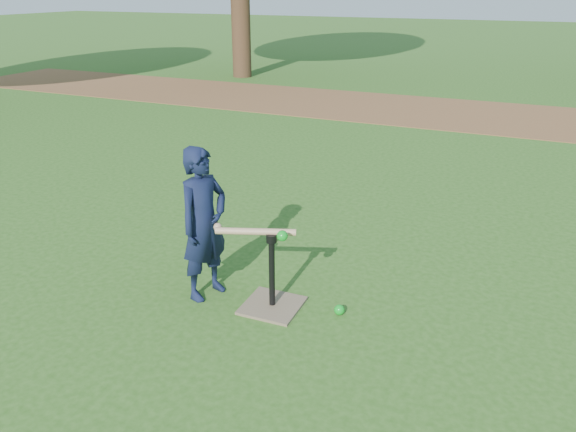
% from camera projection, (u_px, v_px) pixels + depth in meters
% --- Properties ---
extents(ground, '(80.00, 80.00, 0.00)m').
position_uv_depth(ground, '(309.00, 294.00, 4.53)').
color(ground, '#285116').
rests_on(ground, ground).
extents(dirt_strip, '(24.00, 3.00, 0.01)m').
position_uv_depth(dirt_strip, '(454.00, 113.00, 10.86)').
color(dirt_strip, brown).
rests_on(dirt_strip, ground).
extents(child, '(0.40, 0.51, 1.22)m').
position_uv_depth(child, '(204.00, 224.00, 4.31)').
color(child, black).
rests_on(child, ground).
extents(wiffle_ball_ground, '(0.08, 0.08, 0.08)m').
position_uv_depth(wiffle_ball_ground, '(339.00, 310.00, 4.24)').
color(wiffle_ball_ground, '#0E9A1F').
rests_on(wiffle_ball_ground, ground).
extents(batting_tee, '(0.44, 0.44, 0.61)m').
position_uv_depth(batting_tee, '(272.00, 294.00, 4.31)').
color(batting_tee, '#74604A').
rests_on(batting_tee, ground).
extents(swing_action, '(0.62, 0.26, 0.11)m').
position_uv_depth(swing_action, '(257.00, 232.00, 4.12)').
color(swing_action, tan).
rests_on(swing_action, ground).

